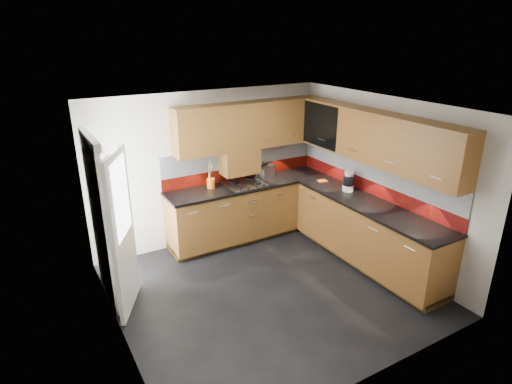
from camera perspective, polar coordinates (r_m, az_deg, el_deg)
room at (r=5.15m, az=1.93°, el=1.18°), size 4.00×3.80×2.64m
base_cabinets at (r=6.66m, az=6.37°, el=-4.08°), size 2.70×3.20×0.95m
countertop at (r=6.46m, az=6.51°, el=-0.27°), size 2.72×3.22×0.04m
backsplash at (r=6.65m, az=7.02°, el=3.01°), size 2.70×3.20×0.54m
upper_cabinets at (r=6.35m, az=7.73°, el=8.00°), size 2.50×3.20×0.72m
extractor_hood at (r=6.78m, az=-2.18°, el=4.11°), size 0.60×0.33×0.40m
glass_cabinet at (r=6.86m, az=9.50°, el=9.08°), size 0.32×0.80×0.66m
back_door at (r=5.39m, az=-18.92°, el=-4.44°), size 0.42×1.19×2.04m
gas_hob at (r=6.74m, az=-1.48°, el=1.11°), size 0.60×0.53×0.05m
utensil_pot at (r=6.60m, az=-6.05°, el=1.33°), size 0.12×0.12×0.44m
toaster at (r=7.06m, az=1.24°, el=2.78°), size 0.33×0.27×0.21m
food_processor at (r=6.59m, az=12.20°, el=1.20°), size 0.17×0.17×0.28m
paper_towel at (r=6.67m, az=12.25°, el=1.56°), size 0.16×0.16×0.28m
orange_cloth at (r=6.96m, az=8.85°, el=1.45°), size 0.16×0.15×0.02m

